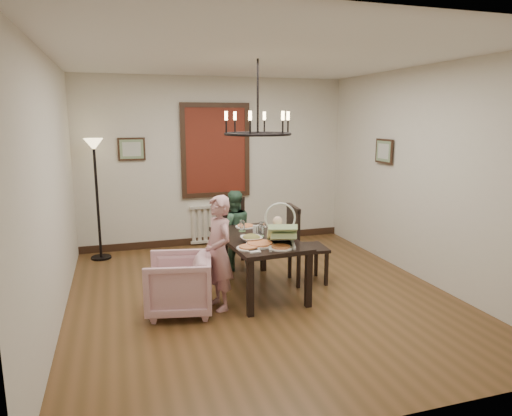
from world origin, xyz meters
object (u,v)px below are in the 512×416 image
drinking_glass (261,231)px  seated_man (233,237)px  chair_right (308,243)px  baby_bouncer (281,231)px  dining_table (258,244)px  elderly_woman (219,262)px  chair_far (234,232)px  armchair (179,284)px  floor_lamp (97,201)px

drinking_glass → seated_man: bearing=97.1°
chair_right → baby_bouncer: (-0.57, -0.52, 0.34)m
dining_table → elderly_woman: 0.69m
drinking_glass → chair_right: bearing=10.2°
dining_table → drinking_glass: 0.17m
chair_far → elderly_woman: 1.54m
dining_table → chair_right: chair_right is taller
chair_far → seated_man: size_ratio=1.05×
baby_bouncer → dining_table: bearing=127.1°
chair_far → armchair: size_ratio=1.37×
chair_right → drinking_glass: 0.74m
dining_table → seated_man: 0.92m
chair_right → floor_lamp: 3.26m
chair_far → elderly_woman: elderly_woman is taller
dining_table → seated_man: (-0.08, 0.91, -0.13)m
dining_table → drinking_glass: (0.04, -0.02, 0.16)m
chair_right → baby_bouncer: bearing=136.8°
armchair → elderly_woman: bearing=99.9°
dining_table → chair_far: bearing=87.0°
chair_far → chair_right: chair_right is taller
dining_table → seated_man: seated_man is taller
chair_far → seated_man: (-0.05, -0.15, -0.02)m
chair_right → elderly_woman: bearing=114.3°
seated_man → drinking_glass: size_ratio=6.08×
baby_bouncer → drinking_glass: 0.43m
chair_far → seated_man: chair_far is taller
drinking_glass → floor_lamp: 2.80m
floor_lamp → seated_man: bearing=-30.3°
seated_man → dining_table: bearing=95.3°
dining_table → floor_lamp: size_ratio=0.85×
chair_right → armchair: chair_right is taller
elderly_woman → drinking_glass: size_ratio=6.94×
dining_table → armchair: size_ratio=2.12×
dining_table → drinking_glass: size_ratio=9.84×
chair_far → chair_right: (0.75, -0.96, 0.03)m
armchair → seated_man: 1.59m
dining_table → armchair: (-1.03, -0.36, -0.28)m
armchair → drinking_glass: (1.06, 0.34, 0.44)m
armchair → chair_far: bearing=156.5°
chair_far → seated_man: bearing=-111.9°
elderly_woman → dining_table: bearing=109.8°
seated_man → baby_bouncer: 1.40m
chair_right → baby_bouncer: size_ratio=2.01×
chair_far → drinking_glass: chair_far is taller
dining_table → armchair: dining_table is taller
chair_far → chair_right: size_ratio=0.95×
dining_table → elderly_woman: (-0.58, -0.37, -0.07)m
armchair → baby_bouncer: 1.30m
seated_man → baby_bouncer: baby_bouncer is taller
elderly_woman → armchair: bearing=-105.0°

